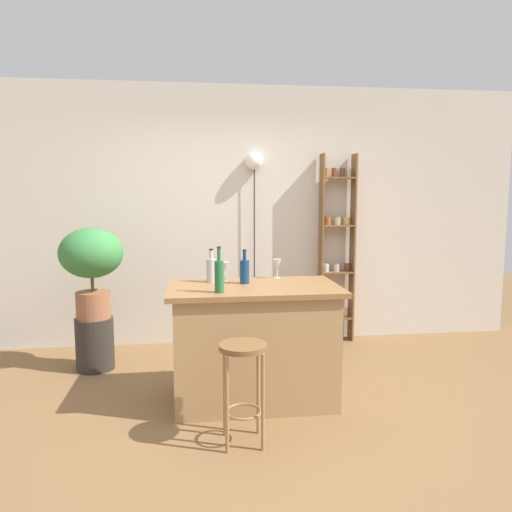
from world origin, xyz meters
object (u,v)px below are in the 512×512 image
object	(u,v)px
bar_stool	(243,371)
wine_glass_center	(277,265)
spice_shelf	(337,246)
potted_plant	(91,261)
plant_stool	(95,343)
bottle_vinegar	(245,271)
bottle_wine_red	(219,275)
pendant_globe_light	(254,165)
bottle_spirits_clear	(211,270)
wine_glass_left	(225,268)

from	to	relation	value
bar_stool	wine_glass_center	xyz separation A→B (m)	(0.40, 1.01, 0.55)
spice_shelf	potted_plant	bearing A→B (deg)	-166.12
bar_stool	plant_stool	bearing A→B (deg)	128.61
spice_shelf	wine_glass_center	world-z (taller)	spice_shelf
bottle_vinegar	wine_glass_center	size ratio (longest dim) A/B	1.67
plant_stool	bottle_wine_red	size ratio (longest dim) A/B	1.46
spice_shelf	wine_glass_center	distance (m)	1.46
spice_shelf	pendant_globe_light	xyz separation A→B (m)	(-0.92, 0.05, 0.89)
spice_shelf	bottle_spirits_clear	distance (m)	1.93
spice_shelf	potted_plant	world-z (taller)	spice_shelf
wine_glass_center	wine_glass_left	bearing A→B (deg)	-164.23
bottle_spirits_clear	pendant_globe_light	bearing A→B (deg)	68.78
bar_stool	bottle_vinegar	xyz separation A→B (m)	(0.09, 0.79, 0.53)
bar_stool	wine_glass_left	xyz separation A→B (m)	(-0.06, 0.88, 0.55)
potted_plant	wine_glass_center	world-z (taller)	potted_plant
plant_stool	wine_glass_center	bearing A→B (deg)	-18.49
bottle_vinegar	bottle_wine_red	xyz separation A→B (m)	(-0.22, -0.34, 0.02)
potted_plant	bottle_wine_red	distance (m)	1.57
wine_glass_center	bottle_wine_red	bearing A→B (deg)	-133.35
bottle_vinegar	wine_glass_center	xyz separation A→B (m)	(0.30, 0.22, 0.01)
plant_stool	wine_glass_left	xyz separation A→B (m)	(1.19, -0.68, 0.80)
spice_shelf	wine_glass_center	bearing A→B (deg)	-126.67
spice_shelf	bottle_wine_red	size ratio (longest dim) A/B	6.15
bottle_spirits_clear	pendant_globe_light	size ratio (longest dim) A/B	0.13
bottle_vinegar	bottle_spirits_clear	bearing A→B (deg)	159.46
wine_glass_left	pendant_globe_light	xyz separation A→B (m)	(0.41, 1.35, 0.91)
bar_stool	wine_glass_left	size ratio (longest dim) A/B	4.13
wine_glass_left	pendant_globe_light	bearing A→B (deg)	73.11
bar_stool	wine_glass_left	distance (m)	1.04
spice_shelf	bottle_spirits_clear	size ratio (longest dim) A/B	7.58
potted_plant	wine_glass_left	xyz separation A→B (m)	(1.19, -0.68, 0.01)
bar_stool	plant_stool	distance (m)	2.01
spice_shelf	wine_glass_left	bearing A→B (deg)	-135.59
bottle_spirits_clear	wine_glass_left	size ratio (longest dim) A/B	1.67
spice_shelf	bottle_vinegar	world-z (taller)	spice_shelf
bottle_wine_red	wine_glass_left	bearing A→B (deg)	80.79
bottle_wine_red	spice_shelf	bearing A→B (deg)	51.04
spice_shelf	pendant_globe_light	distance (m)	1.28
bottle_vinegar	bottle_wine_red	size ratio (longest dim) A/B	0.81
bar_stool	wine_glass_left	world-z (taller)	wine_glass_left
bottle_vinegar	wine_glass_left	size ratio (longest dim) A/B	1.67
plant_stool	potted_plant	bearing A→B (deg)	0.00
bar_stool	spice_shelf	world-z (taller)	spice_shelf
bottle_vinegar	pendant_globe_light	bearing A→B (deg)	79.84
plant_stool	wine_glass_center	distance (m)	1.91
spice_shelf	potted_plant	size ratio (longest dim) A/B	2.46
potted_plant	bottle_wine_red	world-z (taller)	potted_plant
potted_plant	bottle_vinegar	world-z (taller)	potted_plant
bar_stool	pendant_globe_light	xyz separation A→B (m)	(0.35, 2.23, 1.45)
pendant_globe_light	spice_shelf	bearing A→B (deg)	-3.01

